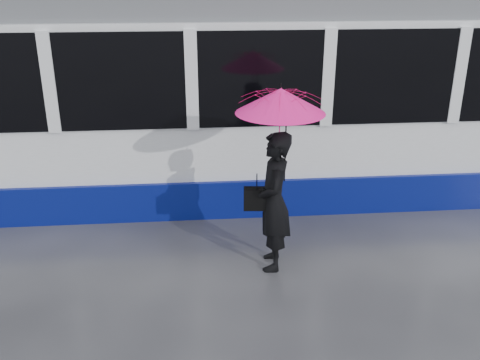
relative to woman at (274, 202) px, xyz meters
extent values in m
plane|color=#27272B|center=(-1.12, 0.23, -0.93)|extent=(90.00, 90.00, 0.00)
cube|color=#3F3D38|center=(-1.12, 2.01, -0.92)|extent=(34.00, 0.07, 0.02)
cube|color=#3F3D38|center=(-1.12, 3.45, -0.92)|extent=(34.00, 0.07, 0.02)
imported|color=black|center=(0.00, 0.00, 0.00)|extent=(0.51, 0.72, 1.86)
imported|color=#F81456|center=(0.05, 0.00, 1.03)|extent=(1.11, 1.13, 0.93)
cone|color=#F81456|center=(0.05, 0.00, 1.32)|extent=(1.19, 1.19, 0.30)
cylinder|color=black|center=(0.05, 0.00, 1.49)|extent=(0.01, 0.01, 0.07)
cylinder|color=black|center=(0.13, 0.02, 0.68)|extent=(0.02, 0.02, 0.81)
cube|color=black|center=(-0.22, 0.02, 0.04)|extent=(0.34, 0.18, 0.29)
cylinder|color=black|center=(-0.22, 0.02, 0.28)|extent=(0.01, 0.01, 0.18)
camera|label=1|loc=(-0.99, -6.18, 2.83)|focal=40.00mm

